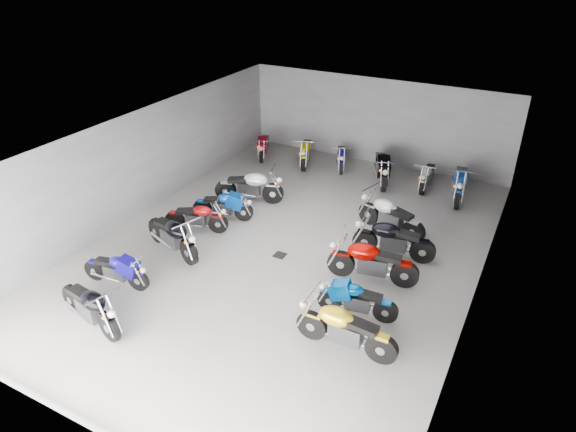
% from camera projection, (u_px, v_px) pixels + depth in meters
% --- Properties ---
extents(ground, '(14.00, 14.00, 0.00)m').
position_uv_depth(ground, '(288.00, 247.00, 14.35)').
color(ground, '#9C9994').
rests_on(ground, ground).
extents(wall_back, '(10.00, 0.10, 3.20)m').
position_uv_depth(wall_back, '(376.00, 122.00, 19.02)').
color(wall_back, gray).
rests_on(wall_back, ground).
extents(wall_left, '(0.10, 14.00, 3.20)m').
position_uv_depth(wall_left, '(144.00, 161.00, 15.64)').
color(wall_left, gray).
rests_on(wall_left, ground).
extents(wall_right, '(0.10, 14.00, 3.20)m').
position_uv_depth(wall_right, '(485.00, 241.00, 11.53)').
color(wall_right, gray).
rests_on(wall_right, ground).
extents(ceiling, '(10.00, 14.00, 0.04)m').
position_uv_depth(ceiling, '(288.00, 137.00, 12.81)').
color(ceiling, black).
rests_on(ceiling, wall_back).
extents(drain_grate, '(0.32, 0.32, 0.01)m').
position_uv_depth(drain_grate, '(280.00, 255.00, 13.96)').
color(drain_grate, black).
rests_on(drain_grate, ground).
extents(motorcycle_left_a, '(2.14, 0.64, 0.95)m').
position_uv_depth(motorcycle_left_a, '(90.00, 306.00, 11.21)').
color(motorcycle_left_a, black).
rests_on(motorcycle_left_a, ground).
extents(motorcycle_left_b, '(1.84, 0.43, 0.81)m').
position_uv_depth(motorcycle_left_b, '(116.00, 270.00, 12.57)').
color(motorcycle_left_b, black).
rests_on(motorcycle_left_b, ground).
extents(motorcycle_left_c, '(2.20, 0.86, 1.00)m').
position_uv_depth(motorcycle_left_c, '(173.00, 235.00, 13.83)').
color(motorcycle_left_c, black).
rests_on(motorcycle_left_c, ground).
extents(motorcycle_left_d, '(1.84, 0.74, 0.84)m').
position_uv_depth(motorcycle_left_d, '(197.00, 217.00, 14.91)').
color(motorcycle_left_d, black).
rests_on(motorcycle_left_d, ground).
extents(motorcycle_left_e, '(1.84, 0.70, 0.83)m').
position_uv_depth(motorcycle_left_e, '(223.00, 205.00, 15.56)').
color(motorcycle_left_e, black).
rests_on(motorcycle_left_e, ground).
extents(motorcycle_left_f, '(2.18, 0.89, 0.99)m').
position_uv_depth(motorcycle_left_f, '(250.00, 186.00, 16.54)').
color(motorcycle_left_f, black).
rests_on(motorcycle_left_f, ground).
extents(motorcycle_right_b, '(2.23, 0.43, 0.98)m').
position_uv_depth(motorcycle_right_b, '(345.00, 329.00, 10.54)').
color(motorcycle_right_b, black).
rests_on(motorcycle_right_b, ground).
extents(motorcycle_right_c, '(1.85, 0.46, 0.82)m').
position_uv_depth(motorcycle_right_c, '(356.00, 300.00, 11.54)').
color(motorcycle_right_c, black).
rests_on(motorcycle_right_c, ground).
extents(motorcycle_right_d, '(2.29, 0.61, 1.01)m').
position_uv_depth(motorcycle_right_d, '(372.00, 262.00, 12.69)').
color(motorcycle_right_d, black).
rests_on(motorcycle_right_d, ground).
extents(motorcycle_right_e, '(2.23, 0.53, 0.98)m').
position_uv_depth(motorcycle_right_e, '(393.00, 240.00, 13.65)').
color(motorcycle_right_e, black).
rests_on(motorcycle_right_e, ground).
extents(motorcycle_right_f, '(2.17, 0.74, 0.97)m').
position_uv_depth(motorcycle_right_f, '(390.00, 216.00, 14.81)').
color(motorcycle_right_f, black).
rests_on(motorcycle_right_f, ground).
extents(motorcycle_back_a, '(0.87, 1.82, 0.85)m').
position_uv_depth(motorcycle_back_a, '(264.00, 145.00, 20.04)').
color(motorcycle_back_a, black).
rests_on(motorcycle_back_a, ground).
extents(motorcycle_back_b, '(0.86, 2.04, 0.93)m').
position_uv_depth(motorcycle_back_b, '(306.00, 151.00, 19.35)').
color(motorcycle_back_b, black).
rests_on(motorcycle_back_b, ground).
extents(motorcycle_back_c, '(0.85, 1.77, 0.82)m').
position_uv_depth(motorcycle_back_c, '(341.00, 156.00, 19.05)').
color(motorcycle_back_c, black).
rests_on(motorcycle_back_c, ground).
extents(motorcycle_back_d, '(1.12, 2.20, 1.03)m').
position_uv_depth(motorcycle_back_d, '(382.00, 167.00, 17.90)').
color(motorcycle_back_d, black).
rests_on(motorcycle_back_d, ground).
extents(motorcycle_back_e, '(0.39, 1.89, 0.83)m').
position_uv_depth(motorcycle_back_e, '(427.00, 175.00, 17.53)').
color(motorcycle_back_e, black).
rests_on(motorcycle_back_e, ground).
extents(motorcycle_back_f, '(0.59, 2.38, 1.05)m').
position_uv_depth(motorcycle_back_f, '(460.00, 182.00, 16.74)').
color(motorcycle_back_f, black).
rests_on(motorcycle_back_f, ground).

